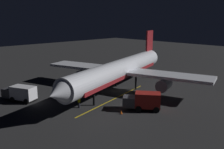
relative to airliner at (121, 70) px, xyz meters
The scene contains 8 objects.
ground_plane 4.10m from the airliner, 106.69° to the left, with size 180.00×180.00×0.20m, color #242425.
apron_guide_stripe 6.62m from the airliner, 120.58° to the left, with size 0.24×19.69×0.01m, color gold.
airliner is the anchor object (origin of this frame).
baggage_truck 17.99m from the airliner, 65.66° to the left, with size 6.10×4.20×2.53m.
catering_truck 10.94m from the airliner, 151.80° to the left, with size 5.60×4.93×2.65m.
ground_crew_worker 11.89m from the airliner, 99.62° to the left, with size 0.40×0.40×1.74m.
traffic_cone_near_left 12.43m from the airliner, 133.54° to the left, with size 0.50×0.50×0.55m.
traffic_cone_near_right 11.53m from the airliner, 54.26° to the left, with size 0.50×0.50×0.55m.
Camera 1 is at (-30.78, 32.28, 13.35)m, focal length 39.91 mm.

